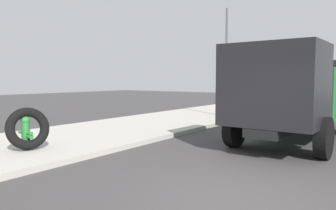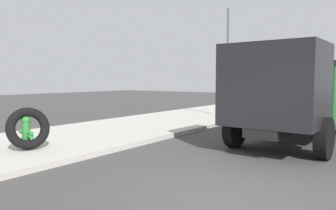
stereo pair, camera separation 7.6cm
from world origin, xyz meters
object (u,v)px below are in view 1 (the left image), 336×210
(loose_tire, at_px, (28,128))
(dump_truck_green, at_px, (298,93))
(fire_hydrant, at_px, (26,131))
(dump_truck_blue, at_px, (325,87))
(street_light_pole, at_px, (226,63))

(loose_tire, bearing_deg, dump_truck_green, -40.33)
(fire_hydrant, height_order, dump_truck_green, dump_truck_green)
(fire_hydrant, xyz_separation_m, dump_truck_blue, (16.19, -4.59, 0.97))
(fire_hydrant, bearing_deg, street_light_pole, -5.29)
(fire_hydrant, relative_size, street_light_pole, 0.17)
(fire_hydrant, height_order, street_light_pole, street_light_pole)
(dump_truck_green, relative_size, dump_truck_blue, 1.00)
(dump_truck_green, height_order, dump_truck_blue, same)
(loose_tire, bearing_deg, dump_truck_blue, -15.51)
(loose_tire, bearing_deg, fire_hydrant, 90.88)
(fire_hydrant, xyz_separation_m, dump_truck_green, (6.35, -5.49, 0.97))
(dump_truck_green, bearing_deg, street_light_pole, 48.26)
(fire_hydrant, relative_size, loose_tire, 0.81)
(dump_truck_green, bearing_deg, fire_hydrant, 139.15)
(loose_tire, xyz_separation_m, dump_truck_blue, (16.19, -4.49, 0.88))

